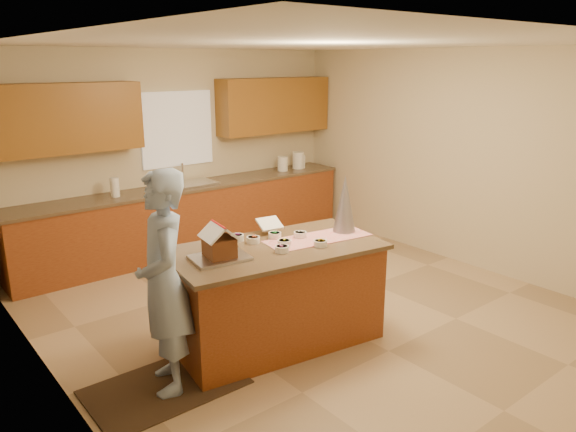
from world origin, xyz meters
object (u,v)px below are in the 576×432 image
(island_base, at_px, (276,297))
(boy, at_px, (164,283))
(tinsel_tree, at_px, (345,204))
(gingerbread_house, at_px, (219,244))

(island_base, bearing_deg, boy, -168.66)
(island_base, distance_m, tinsel_tree, 1.11)
(tinsel_tree, distance_m, gingerbread_house, 1.37)
(island_base, xyz_separation_m, tinsel_tree, (0.79, -0.07, 0.77))
(island_base, bearing_deg, tinsel_tree, 3.67)
(island_base, distance_m, gingerbread_house, 0.84)
(tinsel_tree, relative_size, gingerbread_house, 1.73)
(tinsel_tree, xyz_separation_m, boy, (-1.91, 0.02, -0.32))
(island_base, xyz_separation_m, gingerbread_house, (-0.56, 0.03, 0.62))
(island_base, bearing_deg, gingerbread_house, -174.81)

